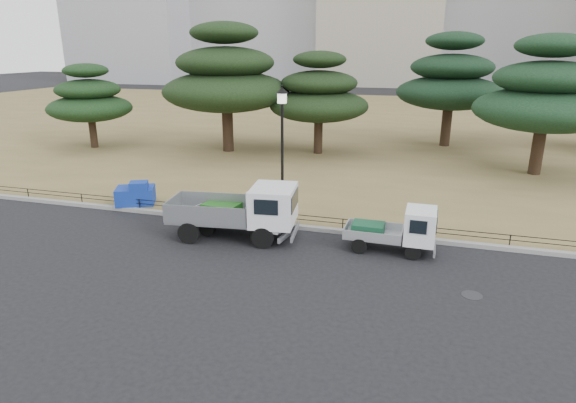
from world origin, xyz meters
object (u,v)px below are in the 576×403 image
(truck_kei_front, at_px, (250,211))
(truck_kei_rear, at_px, (397,230))
(street_lamp, at_px, (282,133))
(truck_large, at_px, (240,209))
(tarp_pile, at_px, (136,195))

(truck_kei_front, xyz_separation_m, truck_kei_rear, (5.46, 0.04, -0.18))
(street_lamp, bearing_deg, truck_large, -121.21)
(truck_kei_front, distance_m, street_lamp, 3.24)
(street_lamp, relative_size, tarp_pile, 2.68)
(truck_large, distance_m, street_lamp, 3.34)
(street_lamp, bearing_deg, truck_kei_rear, -17.41)
(truck_kei_front, distance_m, truck_kei_rear, 5.46)
(street_lamp, bearing_deg, tarp_pile, 177.34)
(truck_large, xyz_separation_m, tarp_pile, (-5.88, 2.12, -0.56))
(truck_large, height_order, tarp_pile, truck_large)
(truck_large, distance_m, tarp_pile, 6.28)
(truck_large, bearing_deg, truck_kei_rear, -3.41)
(truck_large, bearing_deg, tarp_pile, 153.27)
(truck_large, relative_size, street_lamp, 0.92)
(truck_kei_rear, distance_m, tarp_pile, 11.73)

